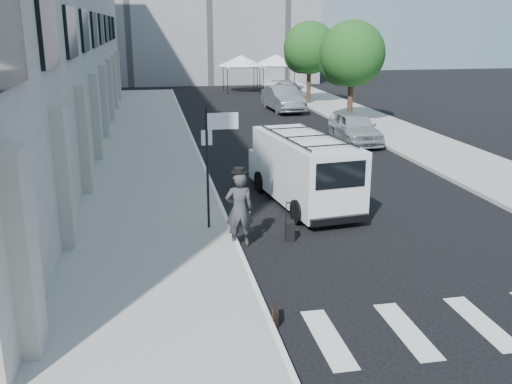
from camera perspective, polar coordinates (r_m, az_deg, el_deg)
name	(u,v)px	position (r m, az deg, el deg)	size (l,w,h in m)	color
ground	(330,270)	(14.07, 7.40, -7.77)	(120.00, 120.00, 0.00)	black
sidewalk_left	(148,144)	(28.74, -10.75, 4.75)	(4.50, 48.00, 0.15)	gray
sidewalk_right	(371,123)	(35.20, 11.45, 6.82)	(4.00, 56.00, 0.15)	gray
sign_pole	(215,141)	(15.78, -4.09, 5.11)	(1.03, 0.07, 3.50)	black
tree_near	(350,56)	(34.40, 9.34, 13.25)	(3.80, 3.83, 6.03)	black
tree_far	(308,50)	(42.97, 5.19, 13.98)	(3.80, 3.83, 6.03)	black
tent_left	(241,61)	(50.92, -1.51, 12.98)	(4.00, 4.00, 3.20)	black
tent_right	(276,60)	(52.01, 1.98, 13.04)	(4.00, 4.00, 3.20)	black
businessman	(239,210)	(15.10, -1.68, -1.77)	(0.75, 0.49, 2.05)	#363638
briefcase	(275,315)	(11.61, 1.93, -12.20)	(0.12, 0.44, 0.34)	black
suitcase	(290,230)	(15.76, 3.40, -3.86)	(0.29, 0.40, 1.04)	black
cargo_van	(303,169)	(18.90, 4.68, 2.34)	(2.63, 6.08, 2.23)	white
parked_car_a	(355,128)	(29.09, 9.86, 6.34)	(1.83, 4.54, 1.55)	#A2A4AA
parked_car_b	(283,99)	(39.73, 2.73, 9.31)	(1.80, 5.18, 1.71)	slate
parked_car_c	(288,91)	(45.74, 3.27, 10.04)	(1.96, 4.82, 1.40)	#9C9FA4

